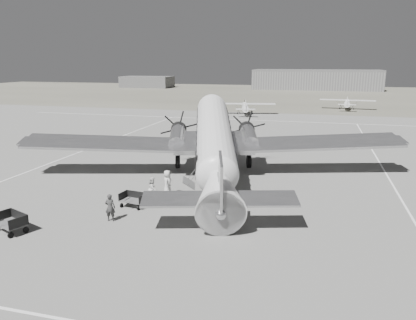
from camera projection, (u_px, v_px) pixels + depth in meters
The scene contains 15 objects.
ground at pixel (220, 202), 27.50m from camera, with size 260.00×260.00×0.00m, color slate.
taxi_line_right at pixel (413, 220), 24.47m from camera, with size 0.15×80.00×0.01m, color silver.
taxi_line_left at pixel (72, 155), 41.42m from camera, with size 0.15×60.00×0.01m, color silver.
taxi_line_horizon at pixel (278, 121), 65.02m from camera, with size 90.00×0.15×0.01m, color silver.
grass_infield at pixel (297, 95), 116.62m from camera, with size 260.00×90.00×0.01m, color #686557.
hangar_main at pixel (316, 80), 138.04m from camera, with size 42.00×14.00×6.60m.
shed_secondary at pixel (147, 82), 148.80m from camera, with size 18.00×10.00×4.00m, color #515151.
dc3_airliner at pixel (215, 143), 31.73m from camera, with size 32.24×22.37×6.14m, color silver, non-canonical shape.
light_plane_left at pixel (245, 108), 72.90m from camera, with size 10.99×8.92×2.28m, color silver, non-canonical shape.
light_plane_right at pixel (347, 104), 80.29m from camera, with size 10.68×8.67×2.22m, color silver, non-canonical shape.
baggage_cart_near at pixel (133, 200), 26.54m from camera, with size 1.69×1.19×0.95m, color #515151, non-canonical shape.
baggage_cart_far at pixel (11, 223), 22.58m from camera, with size 1.94×1.37×1.10m, color #515151, non-canonical shape.
ground_crew at pixel (110, 207), 24.15m from camera, with size 0.62×0.40×1.69m, color #2F2F2F.
ramp_agent at pixel (153, 189), 27.89m from camera, with size 0.78×0.61×1.60m, color silver.
passenger at pixel (167, 183), 28.75m from camera, with size 0.90×0.59×1.85m, color beige.
Camera 1 is at (5.96, -25.35, 9.32)m, focal length 35.00 mm.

